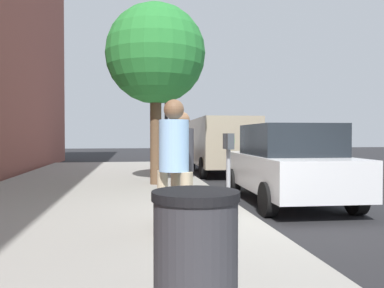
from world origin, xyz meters
TOP-DOWN VIEW (x-y plane):
  - ground_plane at (0.00, 0.00)m, footprint 80.00×80.00m
  - sidewalk_slab at (0.00, 3.00)m, footprint 28.00×6.00m
  - parking_meter at (-0.22, 0.50)m, footprint 0.36×0.12m
  - pedestrian_at_meter at (-0.54, 1.32)m, footprint 0.50×0.38m
  - pedestrian_bystander at (-1.22, 1.50)m, footprint 0.43×0.44m
  - parked_sedan_near at (1.84, -1.35)m, footprint 4.45×2.07m
  - parked_van_far at (8.65, -1.35)m, footprint 5.26×2.24m
  - street_tree at (4.55, 1.44)m, footprint 2.80×2.80m
  - traffic_signal at (7.49, 0.80)m, footprint 0.24×0.44m
  - trash_bin at (-3.96, 1.63)m, footprint 0.59×0.59m

SIDE VIEW (x-z plane):
  - ground_plane at x=0.00m, z-range 0.00..0.00m
  - sidewalk_slab at x=0.00m, z-range 0.00..0.15m
  - trash_bin at x=-3.96m, z-range 0.15..1.16m
  - parked_sedan_near at x=1.84m, z-range 0.01..1.78m
  - parking_meter at x=-0.22m, z-range 0.46..1.87m
  - pedestrian_at_meter at x=-0.54m, z-range 0.30..2.05m
  - parked_van_far at x=8.65m, z-range 0.17..2.35m
  - pedestrian_bystander at x=-1.22m, z-range 0.33..2.20m
  - traffic_signal at x=7.49m, z-range 0.78..4.38m
  - street_tree at x=4.55m, z-range 1.25..6.32m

